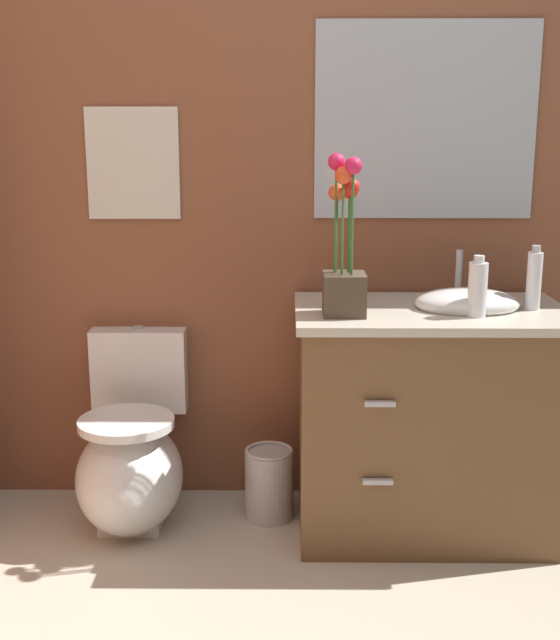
{
  "coord_description": "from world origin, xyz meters",
  "views": [
    {
      "loc": [
        -0.14,
        -1.58,
        1.46
      ],
      "look_at": [
        -0.17,
        1.18,
        0.79
      ],
      "focal_mm": 47.05,
      "sensor_mm": 36.0,
      "label": 1
    }
  ],
  "objects": [
    {
      "name": "lotion_bottle",
      "position": [
        0.7,
        1.22,
        0.92
      ],
      "size": [
        0.05,
        0.05,
        0.22
      ],
      "color": "white",
      "rests_on": "vanity_cabinet"
    },
    {
      "name": "wall_poster",
      "position": [
        -0.71,
        1.53,
        1.3
      ],
      "size": [
        0.34,
        0.01,
        0.4
      ],
      "primitive_type": "cube",
      "color": "silver"
    },
    {
      "name": "soap_bottle",
      "position": [
        0.48,
        1.12,
        0.92
      ],
      "size": [
        0.06,
        0.06,
        0.2
      ],
      "color": "white",
      "rests_on": "vanity_cabinet"
    },
    {
      "name": "toilet",
      "position": [
        -0.71,
        1.26,
        0.24
      ],
      "size": [
        0.38,
        0.59,
        0.69
      ],
      "color": "white",
      "rests_on": "ground_plane"
    },
    {
      "name": "trash_bin",
      "position": [
        -0.21,
        1.31,
        0.14
      ],
      "size": [
        0.18,
        0.18,
        0.27
      ],
      "color": "#B7B7BC",
      "rests_on": "ground_plane"
    },
    {
      "name": "wall_back",
      "position": [
        0.2,
        1.56,
        1.25
      ],
      "size": [
        4.09,
        0.05,
        2.5
      ],
      "primitive_type": "cube",
      "color": "brown",
      "rests_on": "ground_plane"
    },
    {
      "name": "flower_vase",
      "position": [
        0.05,
        1.14,
        1.0
      ],
      "size": [
        0.14,
        0.14,
        0.53
      ],
      "color": "#4C3D2D",
      "rests_on": "vanity_cabinet"
    },
    {
      "name": "wall_mirror",
      "position": [
        0.36,
        1.53,
        1.45
      ],
      "size": [
        0.8,
        0.01,
        0.7
      ],
      "primitive_type": "cube",
      "color": "#B2BCC6"
    },
    {
      "name": "vanity_cabinet",
      "position": [
        0.36,
        1.23,
        0.42
      ],
      "size": [
        0.94,
        0.56,
        1.0
      ],
      "color": "brown",
      "rests_on": "ground_plane"
    }
  ]
}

